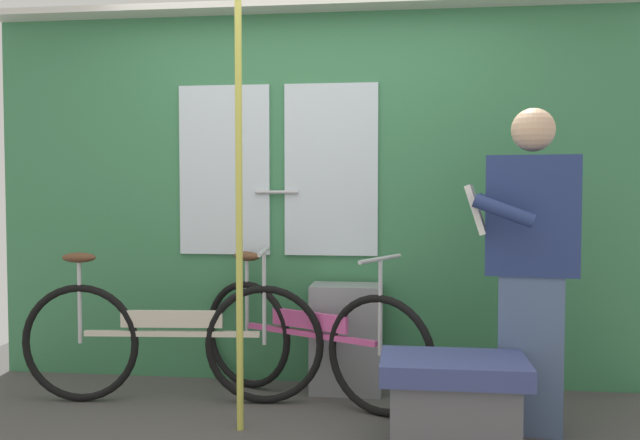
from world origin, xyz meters
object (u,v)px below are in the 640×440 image
bicycle_near_door (170,340)px  bench_seat_corner (453,401)px  trash_bin_by_wall (347,338)px  handrail_pole (239,202)px  passenger_reading_newspaper (529,262)px  bicycle_leaning_behind (308,340)px

bicycle_near_door → bench_seat_corner: size_ratio=2.56×
trash_bin_by_wall → handrail_pole: handrail_pole is taller
bicycle_near_door → passenger_reading_newspaper: bearing=-11.7°
bicycle_leaning_behind → trash_bin_by_wall: (0.21, 0.21, -0.03)m
bicycle_leaning_behind → passenger_reading_newspaper: size_ratio=0.88×
passenger_reading_newspaper → trash_bin_by_wall: size_ratio=2.51×
passenger_reading_newspaper → trash_bin_by_wall: bearing=-22.4°
passenger_reading_newspaper → handrail_pole: 1.53m
bicycle_leaning_behind → bench_seat_corner: 1.06m
handrail_pole → bicycle_near_door: bearing=142.6°
trash_bin_by_wall → handrail_pole: 1.24m
handrail_pole → bench_seat_corner: handrail_pole is taller
bicycle_leaning_behind → bicycle_near_door: bearing=-142.5°
handrail_pole → bench_seat_corner: 1.45m
bicycle_near_door → passenger_reading_newspaper: (2.00, -0.23, 0.51)m
bicycle_leaning_behind → handrail_pole: (-0.28, -0.53, 0.83)m
bicycle_near_door → bicycle_leaning_behind: bearing=4.9°
bicycle_near_door → trash_bin_by_wall: (1.01, 0.35, -0.04)m
passenger_reading_newspaper → bench_seat_corner: bearing=45.0°
bicycle_leaning_behind → bench_seat_corner: size_ratio=2.11×
bicycle_near_door → passenger_reading_newspaper: 2.08m
passenger_reading_newspaper → bench_seat_corner: passenger_reading_newspaper is taller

